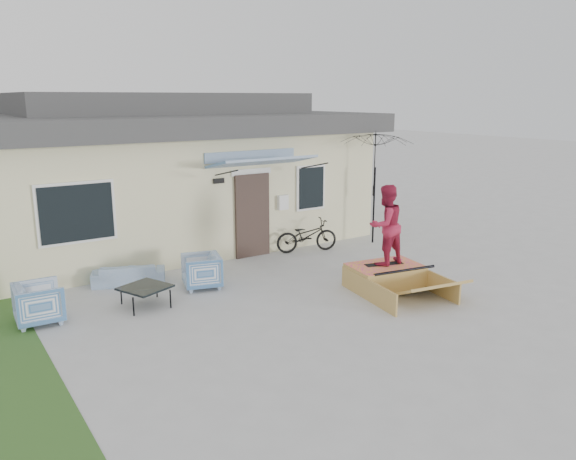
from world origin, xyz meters
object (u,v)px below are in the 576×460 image
skateboard (384,264)px  loveseat (128,271)px  skate_ramp (385,276)px  armchair_left (39,301)px  armchair_right (201,269)px  skater (386,223)px  coffee_table (146,296)px  bicycle (307,232)px  patio_umbrella (375,180)px

skateboard → loveseat: bearing=160.4°
loveseat → skate_ramp: size_ratio=0.77×
armchair_left → skate_ramp: bearing=-104.9°
armchair_right → skater: bearing=72.4°
coffee_table → skate_ramp: (4.59, -1.76, 0.05)m
armchair_right → skate_ramp: armchair_right is taller
loveseat → bicycle: (4.71, -0.01, 0.23)m
loveseat → coffee_table: 1.50m
loveseat → armchair_left: bearing=53.1°
skate_ramp → skater: size_ratio=1.17×
bicycle → skater: bearing=-168.4°
patio_umbrella → armchair_left: bearing=-173.8°
loveseat → coffee_table: loveseat is taller
armchair_left → skateboard: size_ratio=0.98×
bicycle → loveseat: bearing=106.3°
armchair_right → patio_umbrella: patio_umbrella is taller
loveseat → skateboard: (4.44, -3.20, 0.22)m
skateboard → armchair_right: bearing=162.9°
skate_ramp → patio_umbrella: bearing=60.8°
armchair_left → skater: 6.82m
skate_ramp → loveseat: bearing=152.9°
patio_umbrella → armchair_right: bearing=-171.6°
skate_ramp → skateboard: (0.01, 0.05, 0.27)m
armchair_left → armchair_right: (3.23, 0.14, -0.01)m
armchair_right → skater: size_ratio=0.47×
loveseat → bicycle: bearing=-158.4°
loveseat → skateboard: bearing=165.9°
coffee_table → patio_umbrella: bearing=10.0°
bicycle → patio_umbrella: size_ratio=0.66×
armchair_right → skate_ramp: bearing=71.7°
patio_umbrella → skateboard: bearing=-128.7°
armchair_left → armchair_right: armchair_left is taller
skateboard → patio_umbrella: bearing=67.5°
skate_ramp → skater: bearing=90.0°
skate_ramp → armchair_left: bearing=171.7°
coffee_table → skater: bearing=-20.5°
loveseat → patio_umbrella: 6.95m
armchair_right → bicycle: 3.66m
loveseat → skateboard: size_ratio=1.84×
armchair_left → skateboard: 6.75m
armchair_left → skater: skater is taller
armchair_right → coffee_table: armchair_right is taller
armchair_left → patio_umbrella: patio_umbrella is taller
loveseat → armchair_left: armchair_left is taller
loveseat → patio_umbrella: bearing=-160.5°
patio_umbrella → skate_ramp: bearing=-128.3°
patio_umbrella → skater: (-2.35, -2.94, -0.36)m
patio_umbrella → skate_ramp: (-2.36, -2.99, -1.50)m
armchair_left → skater: size_ratio=0.48×
bicycle → skate_ramp: size_ratio=0.83×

